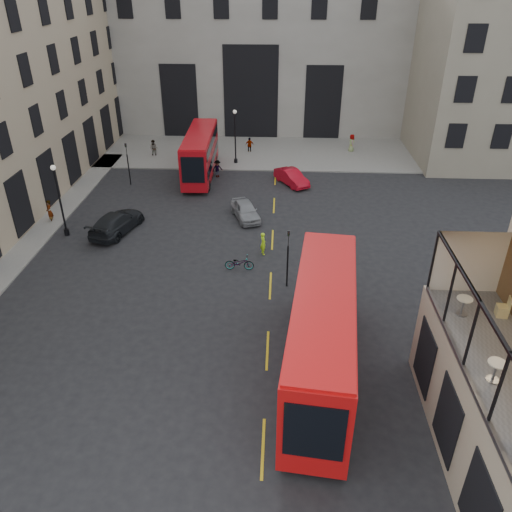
{
  "coord_description": "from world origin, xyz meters",
  "views": [
    {
      "loc": [
        -1.6,
        -13.61,
        16.79
      ],
      "look_at": [
        -2.8,
        10.38,
        3.0
      ],
      "focal_mm": 35.0,
      "sensor_mm": 36.0,
      "label": 1
    }
  ],
  "objects_px": {
    "pedestrian_a": "(154,149)",
    "pedestrian_e": "(50,211)",
    "car_c": "(117,222)",
    "cyclist": "(263,243)",
    "car_a": "(245,210)",
    "pedestrian_b": "(217,169)",
    "traffic_light_far": "(127,159)",
    "bus_near": "(322,332)",
    "bicycle": "(239,263)",
    "street_lamp_b": "(235,140)",
    "cafe_chair_d": "(502,310)",
    "pedestrian_c": "(250,145)",
    "bus_far": "(200,152)",
    "cafe_table_mid": "(496,368)",
    "pedestrian_d": "(352,143)",
    "traffic_light_near": "(288,252)",
    "cafe_table_far": "(464,304)",
    "street_lamp_a": "(61,205)",
    "car_b": "(292,177)"
  },
  "relations": [
    {
      "from": "bicycle",
      "to": "pedestrian_a",
      "type": "bearing_deg",
      "value": 24.96
    },
    {
      "from": "bus_far",
      "to": "bicycle",
      "type": "distance_m",
      "value": 17.54
    },
    {
      "from": "traffic_light_far",
      "to": "car_c",
      "type": "xyz_separation_m",
      "value": [
        1.55,
        -9.28,
        -1.67
      ]
    },
    {
      "from": "pedestrian_c",
      "to": "cafe_chair_d",
      "type": "xyz_separation_m",
      "value": [
        12.36,
        -34.32,
        4.06
      ]
    },
    {
      "from": "traffic_light_near",
      "to": "pedestrian_c",
      "type": "bearing_deg",
      "value": 98.52
    },
    {
      "from": "traffic_light_far",
      "to": "cafe_chair_d",
      "type": "height_order",
      "value": "cafe_chair_d"
    },
    {
      "from": "cyclist",
      "to": "traffic_light_far",
      "type": "bearing_deg",
      "value": 24.91
    },
    {
      "from": "traffic_light_far",
      "to": "car_a",
      "type": "height_order",
      "value": "traffic_light_far"
    },
    {
      "from": "car_c",
      "to": "cyclist",
      "type": "xyz_separation_m",
      "value": [
        10.85,
        -2.78,
        0.04
      ]
    },
    {
      "from": "pedestrian_c",
      "to": "street_lamp_b",
      "type": "bearing_deg",
      "value": 71.21
    },
    {
      "from": "street_lamp_a",
      "to": "bus_far",
      "type": "distance_m",
      "value": 14.92
    },
    {
      "from": "bicycle",
      "to": "pedestrian_a",
      "type": "distance_m",
      "value": 24.25
    },
    {
      "from": "pedestrian_a",
      "to": "pedestrian_b",
      "type": "height_order",
      "value": "pedestrian_a"
    },
    {
      "from": "pedestrian_a",
      "to": "cafe_table_mid",
      "type": "xyz_separation_m",
      "value": [
        20.42,
        -36.18,
        4.23
      ]
    },
    {
      "from": "bus_near",
      "to": "pedestrian_b",
      "type": "height_order",
      "value": "bus_near"
    },
    {
      "from": "bus_far",
      "to": "cafe_table_far",
      "type": "relative_size",
      "value": 13.09
    },
    {
      "from": "car_a",
      "to": "pedestrian_a",
      "type": "bearing_deg",
      "value": 106.08
    },
    {
      "from": "street_lamp_a",
      "to": "cafe_table_mid",
      "type": "distance_m",
      "value": 29.55
    },
    {
      "from": "cafe_table_mid",
      "to": "bus_far",
      "type": "bearing_deg",
      "value": 115.48
    },
    {
      "from": "pedestrian_c",
      "to": "pedestrian_e",
      "type": "bearing_deg",
      "value": 50.47
    },
    {
      "from": "car_a",
      "to": "bicycle",
      "type": "height_order",
      "value": "car_a"
    },
    {
      "from": "street_lamp_a",
      "to": "bus_far",
      "type": "xyz_separation_m",
      "value": [
        8.05,
        12.55,
        -0.1
      ]
    },
    {
      "from": "cyclist",
      "to": "cafe_chair_d",
      "type": "bearing_deg",
      "value": -162.33
    },
    {
      "from": "traffic_light_far",
      "to": "pedestrian_e",
      "type": "xyz_separation_m",
      "value": [
        -4.0,
        -7.93,
        -1.53
      ]
    },
    {
      "from": "bus_near",
      "to": "street_lamp_a",
      "type": "bearing_deg",
      "value": 142.0
    },
    {
      "from": "bicycle",
      "to": "cafe_table_mid",
      "type": "xyz_separation_m",
      "value": [
        9.91,
        -14.33,
        4.63
      ]
    },
    {
      "from": "cafe_table_mid",
      "to": "pedestrian_a",
      "type": "bearing_deg",
      "value": 119.44
    },
    {
      "from": "cafe_table_mid",
      "to": "cafe_chair_d",
      "type": "height_order",
      "value": "cafe_chair_d"
    },
    {
      "from": "car_b",
      "to": "traffic_light_near",
      "type": "bearing_deg",
      "value": -123.15
    },
    {
      "from": "street_lamp_b",
      "to": "bus_near",
      "type": "height_order",
      "value": "street_lamp_b"
    },
    {
      "from": "cyclist",
      "to": "car_b",
      "type": "bearing_deg",
      "value": -30.06
    },
    {
      "from": "car_a",
      "to": "cafe_table_mid",
      "type": "bearing_deg",
      "value": -85.66
    },
    {
      "from": "car_a",
      "to": "pedestrian_c",
      "type": "height_order",
      "value": "pedestrian_c"
    },
    {
      "from": "street_lamp_b",
      "to": "cafe_chair_d",
      "type": "height_order",
      "value": "cafe_chair_d"
    },
    {
      "from": "car_a",
      "to": "bicycle",
      "type": "relative_size",
      "value": 2.14
    },
    {
      "from": "cafe_table_mid",
      "to": "cafe_table_far",
      "type": "bearing_deg",
      "value": 88.71
    },
    {
      "from": "traffic_light_far",
      "to": "pedestrian_c",
      "type": "height_order",
      "value": "traffic_light_far"
    },
    {
      "from": "street_lamp_b",
      "to": "pedestrian_e",
      "type": "height_order",
      "value": "street_lamp_b"
    },
    {
      "from": "cafe_table_far",
      "to": "pedestrian_a",
      "type": "bearing_deg",
      "value": 122.32
    },
    {
      "from": "car_c",
      "to": "cafe_table_far",
      "type": "height_order",
      "value": "cafe_table_far"
    },
    {
      "from": "bicycle",
      "to": "cafe_table_far",
      "type": "bearing_deg",
      "value": -137.33
    },
    {
      "from": "street_lamp_b",
      "to": "pedestrian_e",
      "type": "bearing_deg",
      "value": -133.01
    },
    {
      "from": "pedestrian_c",
      "to": "bus_far",
      "type": "bearing_deg",
      "value": 59.0
    },
    {
      "from": "street_lamp_a",
      "to": "pedestrian_e",
      "type": "bearing_deg",
      "value": 134.08
    },
    {
      "from": "car_a",
      "to": "pedestrian_b",
      "type": "xyz_separation_m",
      "value": [
        -3.21,
        8.78,
        0.13
      ]
    },
    {
      "from": "car_c",
      "to": "bicycle",
      "type": "height_order",
      "value": "car_c"
    },
    {
      "from": "street_lamp_a",
      "to": "cyclist",
      "type": "xyz_separation_m",
      "value": [
        14.4,
        -2.07,
        -1.6
      ]
    },
    {
      "from": "bicycle",
      "to": "pedestrian_d",
      "type": "distance_m",
      "value": 26.47
    },
    {
      "from": "pedestrian_a",
      "to": "pedestrian_e",
      "type": "xyz_separation_m",
      "value": [
        -4.44,
        -15.59,
        0.01
      ]
    },
    {
      "from": "traffic_light_far",
      "to": "bus_near",
      "type": "xyz_separation_m",
      "value": [
        15.5,
        -23.67,
        0.2
      ]
    }
  ]
}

